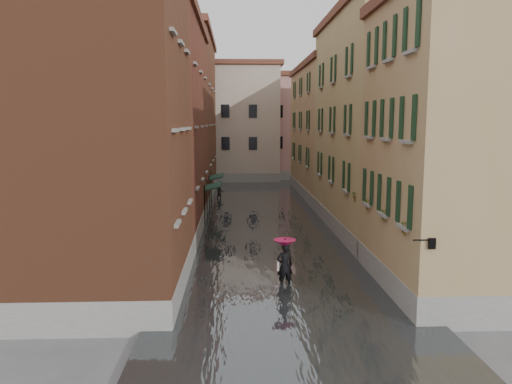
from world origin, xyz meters
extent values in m
plane|color=#555557|center=(0.00, 0.00, 0.00)|extent=(120.00, 120.00, 0.00)
cube|color=#3E4245|center=(0.00, 13.00, 0.10)|extent=(10.00, 60.00, 0.20)
cube|color=brown|center=(-7.00, -2.00, 6.50)|extent=(6.00, 8.00, 13.00)
cube|color=brown|center=(-7.00, 9.00, 6.25)|extent=(6.00, 14.00, 12.50)
cube|color=brown|center=(-7.00, 24.00, 7.00)|extent=(6.00, 16.00, 14.00)
cube|color=#97804E|center=(7.00, -2.00, 5.75)|extent=(6.00, 8.00, 11.50)
cube|color=tan|center=(7.00, 9.00, 6.50)|extent=(6.00, 14.00, 13.00)
cube|color=#97804E|center=(7.00, 24.00, 5.75)|extent=(6.00, 16.00, 11.50)
cube|color=#BDAA96|center=(-3.00, 38.00, 6.50)|extent=(12.00, 9.00, 13.00)
cube|color=tan|center=(6.00, 40.00, 6.00)|extent=(10.00, 9.00, 12.00)
cube|color=#163325|center=(-3.45, 12.05, 2.55)|extent=(1.09, 2.83, 0.31)
cylinder|color=black|center=(-3.95, 10.64, 1.40)|extent=(0.06, 0.06, 2.80)
cylinder|color=black|center=(-3.95, 13.47, 1.40)|extent=(0.06, 0.06, 2.80)
cube|color=#163325|center=(-3.45, 18.05, 2.55)|extent=(1.09, 3.10, 0.31)
cylinder|color=black|center=(-3.95, 16.50, 1.40)|extent=(0.06, 0.06, 2.80)
cylinder|color=black|center=(-3.95, 19.60, 1.40)|extent=(0.06, 0.06, 2.80)
cylinder|color=black|center=(4.05, -6.00, 3.10)|extent=(0.60, 0.05, 0.05)
cube|color=black|center=(4.35, -6.00, 3.00)|extent=(0.22, 0.22, 0.35)
cube|color=beige|center=(4.35, -6.00, 3.00)|extent=(0.14, 0.14, 0.24)
cube|color=#9C5C33|center=(4.12, -4.50, 3.15)|extent=(0.22, 0.85, 0.18)
imported|color=#265926|center=(4.12, -4.50, 3.57)|extent=(0.59, 0.51, 0.66)
cube|color=#9C5C33|center=(4.12, -2.09, 3.15)|extent=(0.22, 0.85, 0.18)
imported|color=#265926|center=(4.12, -2.09, 3.57)|extent=(0.59, 0.51, 0.66)
cube|color=#9C5C33|center=(4.12, 0.46, 3.15)|extent=(0.22, 0.85, 0.18)
imported|color=#265926|center=(4.12, 0.46, 3.57)|extent=(0.59, 0.51, 0.66)
cube|color=#9C5C33|center=(4.12, 2.84, 3.15)|extent=(0.22, 0.85, 0.18)
imported|color=#265926|center=(4.12, 2.84, 3.57)|extent=(0.59, 0.51, 0.66)
imported|color=black|center=(0.09, -1.45, 0.95)|extent=(0.78, 0.60, 1.90)
cube|color=beige|center=(-0.19, -1.40, 0.95)|extent=(0.08, 0.30, 0.38)
cylinder|color=black|center=(0.09, -1.45, 1.35)|extent=(0.02, 0.02, 1.00)
cone|color=#AF0B3F|center=(0.09, -1.45, 1.92)|extent=(0.97, 0.97, 0.28)
imported|color=black|center=(-3.31, 22.00, 0.70)|extent=(0.80, 0.69, 1.41)
camera|label=1|loc=(-1.92, -21.37, 6.87)|focal=35.00mm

